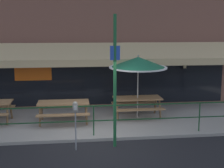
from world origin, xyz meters
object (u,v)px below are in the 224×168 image
at_px(picnic_table_centre, 64,106).
at_px(patio_umbrella_right, 138,63).
at_px(street_sign_pole, 115,81).
at_px(parking_meter_far, 75,111).
at_px(picnic_table_right, 137,101).

distance_m(picnic_table_centre, patio_umbrella_right, 3.13).
bearing_deg(patio_umbrella_right, street_sign_pole, -115.11).
relative_size(picnic_table_centre, street_sign_pole, 0.47).
xyz_separation_m(parking_meter_far, street_sign_pole, (1.13, 0.15, 0.81)).
height_order(patio_umbrella_right, street_sign_pole, street_sign_pole).
xyz_separation_m(picnic_table_right, patio_umbrella_right, (0.00, -0.06, 1.47)).
relative_size(picnic_table_centre, picnic_table_right, 1.00).
height_order(picnic_table_right, patio_umbrella_right, patio_umbrella_right).
bearing_deg(picnic_table_centre, street_sign_pole, -55.58).
distance_m(patio_umbrella_right, parking_meter_far, 3.73).
xyz_separation_m(patio_umbrella_right, parking_meter_far, (-2.34, -2.72, -1.03)).
xyz_separation_m(picnic_table_right, street_sign_pole, (-1.20, -2.63, 1.26)).
bearing_deg(street_sign_pole, parking_meter_far, -172.45).
relative_size(picnic_table_centre, patio_umbrella_right, 0.76).
height_order(patio_umbrella_right, parking_meter_far, patio_umbrella_right).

